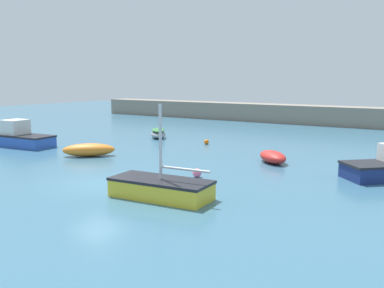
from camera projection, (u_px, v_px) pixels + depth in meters
name	position (u px, v px, depth m)	size (l,w,h in m)	color
ground_plane	(97.00, 186.00, 21.30)	(120.00, 120.00, 0.20)	#38667F
harbor_breakwater	(314.00, 115.00, 49.11)	(61.02, 3.04, 2.15)	gray
rowboat_white_midwater	(273.00, 157.00, 26.64)	(2.87, 2.83, 0.75)	red
rowboat_blue_near	(89.00, 150.00, 28.86)	(3.46, 3.32, 0.87)	orange
motorboat_grey_hull	(19.00, 137.00, 33.17)	(5.97, 2.68, 2.05)	#2D56B7
sailboat_short_mast	(161.00, 188.00, 18.72)	(4.73, 2.27, 4.13)	yellow
rowboat_with_red_cover	(158.00, 133.00, 37.86)	(2.86, 3.00, 0.82)	gray
mooring_buoy_orange	(206.00, 142.00, 34.12)	(0.40, 0.40, 0.40)	orange
mooring_buoy_pink	(197.00, 173.00, 22.70)	(0.48, 0.48, 0.48)	#EA668C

